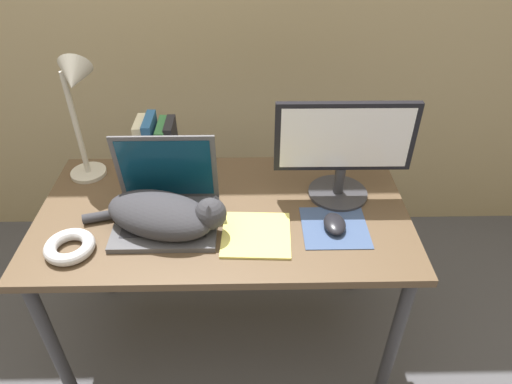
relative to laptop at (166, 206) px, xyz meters
name	(u,v)px	position (x,y,z in m)	size (l,w,h in m)	color
desk	(224,228)	(0.18, 0.04, -0.13)	(1.25, 0.66, 0.71)	brown
laptop	(166,206)	(0.00, 0.00, 0.00)	(0.33, 0.26, 0.28)	#4C4C51
cat	(165,214)	(0.00, -0.06, 0.01)	(0.48, 0.30, 0.14)	#333338
external_monitor	(344,148)	(0.58, 0.12, 0.14)	(0.46, 0.21, 0.36)	#333338
mousepad	(335,227)	(0.54, -0.06, -0.05)	(0.21, 0.21, 0.00)	#384C75
computer_mouse	(335,224)	(0.54, -0.06, -0.03)	(0.07, 0.10, 0.03)	black
book_row	(158,147)	(-0.07, 0.28, 0.05)	(0.14, 0.14, 0.22)	beige
desk_lamp	(77,99)	(-0.30, 0.23, 0.27)	(0.17, 0.17, 0.47)	beige
cable_coil	(70,247)	(-0.27, -0.15, -0.03)	(0.15, 0.15, 0.04)	silver
notepad	(256,235)	(0.29, -0.09, -0.05)	(0.23, 0.22, 0.01)	#E5DB6B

